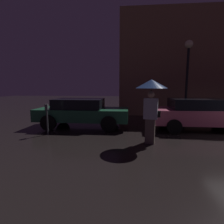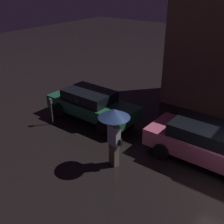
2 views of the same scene
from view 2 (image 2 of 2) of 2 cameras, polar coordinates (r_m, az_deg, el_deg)
parked_car_green at (r=13.09m, az=-4.17°, el=1.66°), size 4.43×1.96×1.38m
parked_car_pink at (r=10.66m, az=18.70°, el=-5.82°), size 4.37×2.06×1.42m
pedestrian_with_umbrella at (r=9.35m, az=0.43°, el=-2.09°), size 1.08×1.08×2.20m
parking_meter at (r=12.78m, az=-12.25°, el=0.67°), size 0.12×0.10×1.26m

